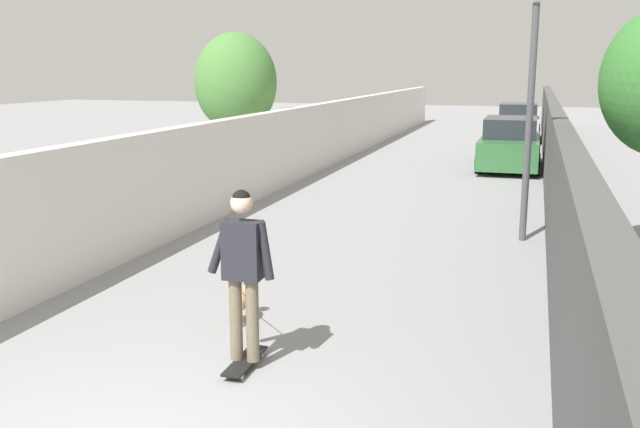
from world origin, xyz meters
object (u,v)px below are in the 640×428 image
Objects in this scene: skateboard at (245,361)px; car_far at (518,123)px; car_near at (510,145)px; person_skateboarder at (243,262)px; dog at (242,300)px; tree_left_mid at (236,83)px; lamp_post at (533,68)px.

skateboard is 0.21× the size of car_far.
car_near is 8.82m from car_far.
car_near is at bearing -7.24° from person_skateboarder.
car_far is at bearing -6.25° from dog.
car_near is (4.90, -6.82, -1.91)m from tree_left_mid.
dog is (1.21, 0.56, 0.21)m from skateboard.
car_near is 1.12× the size of car_far.
tree_left_mid is 12.14m from skateboard.
car_near is at bearing 3.69° from lamp_post.
car_far is at bearing -26.45° from tree_left_mid.
person_skateboarder is (-10.84, -4.82, -1.51)m from tree_left_mid.
dog is at bearing 24.75° from person_skateboarder.
person_skateboarder is (-6.44, 2.60, -1.89)m from lamp_post.
skateboard is 24.65m from car_far.
skateboard is 0.45× the size of person_skateboarder.
car_far is (23.35, -2.56, 0.44)m from dog.
tree_left_mid is 10.80m from dog.
lamp_post reaches higher than tree_left_mid.
tree_left_mid is 2.56× the size of dog.
lamp_post reaches higher than person_skateboarder.
tree_left_mid reaches higher than dog.
skateboard is (-10.84, -4.82, -2.56)m from tree_left_mid.
car_near is at bearing -9.98° from dog.
lamp_post is 1.03× the size of car_near.
car_near is at bearing -54.33° from tree_left_mid.
car_near reaches higher than skateboard.
tree_left_mid is 2.22× the size of person_skateboarder.
dog is at bearing 173.75° from car_far.
dog is (-9.63, -4.27, -2.36)m from tree_left_mid.
tree_left_mid reaches higher than person_skateboarder.
skateboard is at bearing -156.02° from tree_left_mid.
dog is 14.76m from car_near.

